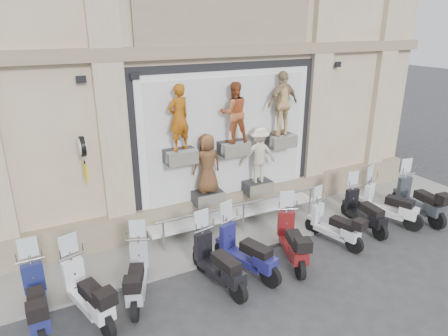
{
  "coord_description": "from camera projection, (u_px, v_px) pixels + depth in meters",
  "views": [
    {
      "loc": [
        -5.0,
        -6.49,
        5.51
      ],
      "look_at": [
        -0.65,
        1.9,
        2.08
      ],
      "focal_mm": 32.0,
      "sensor_mm": 36.0,
      "label": 1
    }
  ],
  "objects": [
    {
      "name": "ground",
      "position": [
        285.0,
        270.0,
        9.46
      ],
      "size": [
        90.0,
        90.0,
        0.0
      ],
      "primitive_type": "plane",
      "color": "#2F2F31",
      "rests_on": "ground"
    },
    {
      "name": "sidewalk",
      "position": [
        241.0,
        230.0,
        11.2
      ],
      "size": [
        16.0,
        2.2,
        0.08
      ],
      "primitive_type": "cube",
      "color": "gray",
      "rests_on": "ground"
    },
    {
      "name": "building",
      "position": [
        171.0,
        8.0,
        13.26
      ],
      "size": [
        14.0,
        8.6,
        12.0
      ],
      "primitive_type": null,
      "color": "beige",
      "rests_on": "ground"
    },
    {
      "name": "shop_vitrine",
      "position": [
        234.0,
        143.0,
        10.98
      ],
      "size": [
        5.6,
        0.84,
        4.3
      ],
      "color": "black",
      "rests_on": "ground"
    },
    {
      "name": "guard_rail",
      "position": [
        243.0,
        218.0,
        10.97
      ],
      "size": [
        5.06,
        0.1,
        0.93
      ],
      "primitive_type": null,
      "color": "#9EA0A5",
      "rests_on": "ground"
    },
    {
      "name": "clock_sign_bracket",
      "position": [
        83.0,
        153.0,
        8.88
      ],
      "size": [
        0.1,
        0.8,
        1.02
      ],
      "color": "black",
      "rests_on": "ground"
    },
    {
      "name": "scooter_a",
      "position": [
        35.0,
        291.0,
        7.48
      ],
      "size": [
        0.59,
        1.96,
        1.59
      ],
      "primitive_type": null,
      "rotation": [
        0.0,
        0.0,
        0.01
      ],
      "color": "navy",
      "rests_on": "ground"
    },
    {
      "name": "scooter_b",
      "position": [
        86.0,
        284.0,
        7.67
      ],
      "size": [
        1.08,
        2.05,
        1.6
      ],
      "primitive_type": null,
      "rotation": [
        0.0,
        0.0,
        0.27
      ],
      "color": "silver",
      "rests_on": "ground"
    },
    {
      "name": "scooter_c",
      "position": [
        137.0,
        267.0,
        8.27
      ],
      "size": [
        1.19,
        1.95,
        1.52
      ],
      "primitive_type": null,
      "rotation": [
        0.0,
        0.0,
        -0.37
      ],
      "color": "#9B9EA8",
      "rests_on": "ground"
    },
    {
      "name": "scooter_d",
      "position": [
        218.0,
        254.0,
        8.66
      ],
      "size": [
        0.87,
        2.03,
        1.6
      ],
      "primitive_type": null,
      "rotation": [
        0.0,
        0.0,
        0.15
      ],
      "color": "black",
      "rests_on": "ground"
    },
    {
      "name": "scooter_e",
      "position": [
        246.0,
        242.0,
        9.09
      ],
      "size": [
        1.16,
        2.08,
        1.62
      ],
      "primitive_type": null,
      "rotation": [
        0.0,
        0.0,
        0.31
      ],
      "color": "navy",
      "rests_on": "ground"
    },
    {
      "name": "scooter_f",
      "position": [
        293.0,
        232.0,
        9.56
      ],
      "size": [
        1.23,
        2.04,
        1.6
      ],
      "primitive_type": null,
      "rotation": [
        0.0,
        0.0,
        -0.36
      ],
      "color": "#5E1011",
      "rests_on": "ground"
    },
    {
      "name": "scooter_g",
      "position": [
        335.0,
        218.0,
        10.4
      ],
      "size": [
        0.91,
        1.85,
        1.45
      ],
      "primitive_type": null,
      "rotation": [
        0.0,
        0.0,
        0.23
      ],
      "color": "silver",
      "rests_on": "ground"
    },
    {
      "name": "scooter_h",
      "position": [
        365.0,
        204.0,
        11.13
      ],
      "size": [
        0.74,
        1.92,
        1.52
      ],
      "primitive_type": null,
      "rotation": [
        0.0,
        0.0,
        -0.1
      ],
      "color": "black",
      "rests_on": "ground"
    },
    {
      "name": "scooter_i",
      "position": [
        390.0,
        198.0,
        11.44
      ],
      "size": [
        1.26,
        2.06,
        1.61
      ],
      "primitive_type": null,
      "rotation": [
        0.0,
        0.0,
        0.37
      ],
      "color": "white",
      "rests_on": "ground"
    },
    {
      "name": "scooter_j",
      "position": [
        420.0,
        192.0,
        11.75
      ],
      "size": [
        0.86,
        2.1,
        1.66
      ],
      "primitive_type": null,
      "rotation": [
        0.0,
        0.0,
        -0.13
      ],
      "color": "#292D33",
      "rests_on": "ground"
    }
  ]
}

